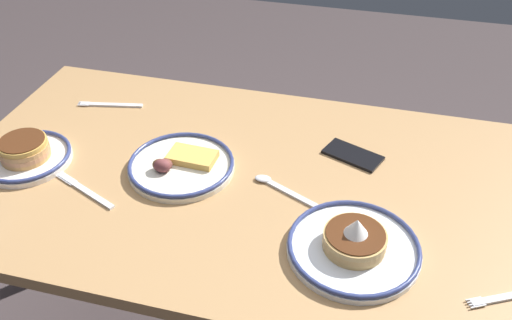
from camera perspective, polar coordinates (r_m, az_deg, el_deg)
The scene contains 9 objects.
dining_table at distance 1.37m, azimuth -2.52°, elevation -4.30°, with size 1.38×0.82×0.74m.
plate_near_main at distance 1.34m, azimuth -7.92°, elevation -0.49°, with size 0.26×0.26×0.05m.
plate_center_pancakes at distance 1.13m, azimuth 10.25°, elevation -8.78°, with size 0.27×0.27×0.09m.
plate_far_companion at distance 1.46m, azimuth -23.04°, elevation 0.58°, with size 0.22×0.22×0.06m.
cell_phone at distance 1.39m, azimuth 10.14°, elevation 0.52°, with size 0.14×0.07×0.01m, color black.
fork_near at distance 1.63m, azimuth -15.09°, elevation 5.62°, with size 0.19×0.05×0.01m.
fork_far at distance 1.16m, azimuth 25.20°, elevation -12.81°, with size 0.17×0.10×0.01m.
butter_knife at distance 1.34m, azimuth -17.96°, elevation -2.76°, with size 0.22×0.11×0.01m.
tea_spoon at distance 1.28m, azimuth 2.37°, elevation -2.81°, with size 0.17×0.09×0.01m.
Camera 1 is at (-0.31, 0.98, 1.56)m, focal length 38.08 mm.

